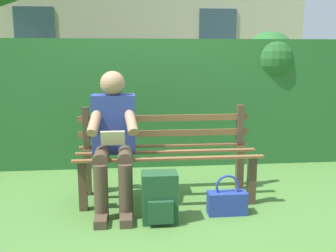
# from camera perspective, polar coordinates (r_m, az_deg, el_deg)

# --- Properties ---
(ground) EXTENTS (60.00, 60.00, 0.00)m
(ground) POSITION_cam_1_polar(r_m,az_deg,el_deg) (3.65, -0.16, -10.81)
(ground) COLOR #477533
(park_bench) EXTENTS (1.66, 0.54, 0.85)m
(park_bench) POSITION_cam_1_polar(r_m,az_deg,el_deg) (3.59, -0.28, -4.07)
(park_bench) COLOR #4C3828
(park_bench) RESTS_ON ground
(person_seated) EXTENTS (0.44, 0.73, 1.19)m
(person_seated) POSITION_cam_1_polar(r_m,az_deg,el_deg) (3.35, -8.15, -1.47)
(person_seated) COLOR navy
(person_seated) RESTS_ON ground
(hedge_backdrop) EXTENTS (5.26, 0.81, 1.61)m
(hedge_backdrop) POSITION_cam_1_polar(r_m,az_deg,el_deg) (4.81, -3.48, 4.19)
(hedge_backdrop) COLOR #265B28
(hedge_backdrop) RESTS_ON ground
(backpack) EXTENTS (0.28, 0.26, 0.41)m
(backpack) POSITION_cam_1_polar(r_m,az_deg,el_deg) (3.12, -1.26, -10.69)
(backpack) COLOR #1E4728
(backpack) RESTS_ON ground
(handbag) EXTENTS (0.33, 0.13, 0.35)m
(handbag) POSITION_cam_1_polar(r_m,az_deg,el_deg) (3.33, 8.82, -11.10)
(handbag) COLOR navy
(handbag) RESTS_ON ground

